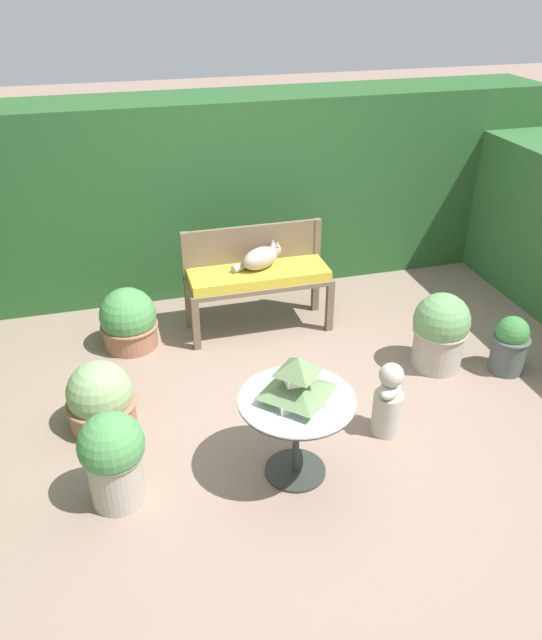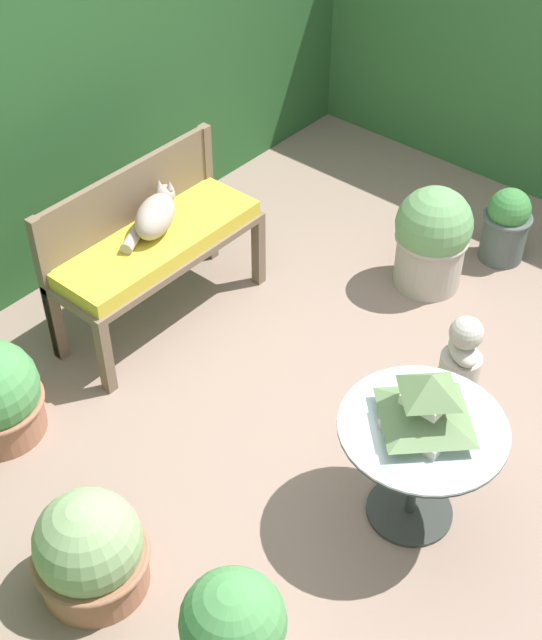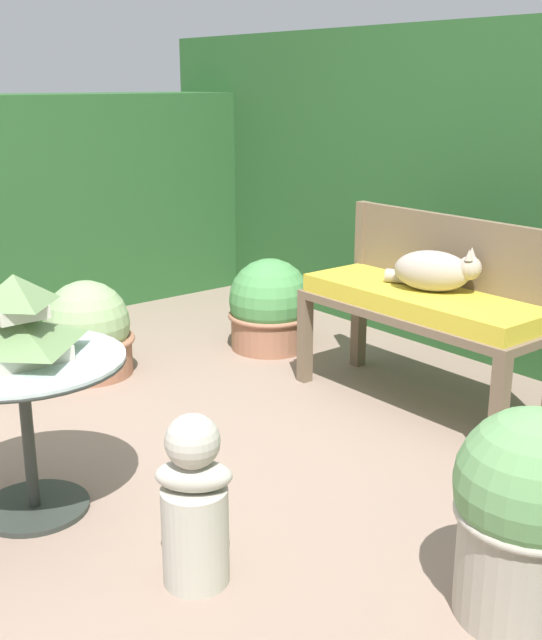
{
  "view_description": "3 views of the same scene",
  "coord_description": "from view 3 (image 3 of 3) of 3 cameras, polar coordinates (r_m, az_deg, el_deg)",
  "views": [
    {
      "loc": [
        -1.2,
        -3.51,
        2.9
      ],
      "look_at": [
        -0.12,
        0.42,
        0.54
      ],
      "focal_mm": 35.0,
      "sensor_mm": 36.0,
      "label": 1
    },
    {
      "loc": [
        -2.56,
        -1.77,
        3.39
      ],
      "look_at": [
        -0.05,
        0.38,
        0.48
      ],
      "focal_mm": 50.0,
      "sensor_mm": 36.0,
      "label": 2
    },
    {
      "loc": [
        2.34,
        -1.61,
        1.52
      ],
      "look_at": [
        -0.24,
        0.49,
        0.52
      ],
      "focal_mm": 45.0,
      "sensor_mm": 36.0,
      "label": 3
    }
  ],
  "objects": [
    {
      "name": "cat",
      "position": [
        3.78,
        11.52,
        3.45
      ],
      "size": [
        0.47,
        0.33,
        0.22
      ],
      "rotation": [
        0.0,
        0.0,
        0.46
      ],
      "color": "#A89989",
      "rests_on": "garden_bench"
    },
    {
      "name": "garden_bust",
      "position": [
        2.54,
        -5.46,
        -13.07
      ],
      "size": [
        0.26,
        0.27,
        0.57
      ],
      "rotation": [
        0.0,
        0.0,
        0.83
      ],
      "color": "#B7B2A3",
      "rests_on": "ground"
    },
    {
      "name": "pagoda_birdhouse",
      "position": [
        2.88,
        -17.59,
        -0.24
      ],
      "size": [
        0.38,
        0.38,
        0.3
      ],
      "color": "beige",
      "rests_on": "patio_table"
    },
    {
      "name": "potted_plant_path_edge",
      "position": [
        2.47,
        17.95,
        -13.03
      ],
      "size": [
        0.45,
        0.45,
        0.65
      ],
      "color": "#ADA393",
      "rests_on": "ground"
    },
    {
      "name": "potted_plant_bench_left",
      "position": [
        4.37,
        -12.93,
        -0.96
      ],
      "size": [
        0.5,
        0.5,
        0.51
      ],
      "color": "#9E664C",
      "rests_on": "ground"
    },
    {
      "name": "bench_backrest",
      "position": [
        3.93,
        12.72,
        3.63
      ],
      "size": [
        1.26,
        0.06,
        0.91
      ],
      "color": "brown",
      "rests_on": "ground"
    },
    {
      "name": "garden_bench",
      "position": [
        3.82,
        10.64,
        0.75
      ],
      "size": [
        1.26,
        0.45,
        0.58
      ],
      "color": "brown",
      "rests_on": "ground"
    },
    {
      "name": "ground",
      "position": [
        3.22,
        -4.1,
        -11.46
      ],
      "size": [
        30.0,
        30.0,
        0.0
      ],
      "primitive_type": "plane",
      "color": "gray"
    },
    {
      "name": "patio_table",
      "position": [
        2.96,
        -17.17,
        -4.89
      ],
      "size": [
        0.73,
        0.73,
        0.59
      ],
      "color": "#2D332D",
      "rests_on": "ground"
    },
    {
      "name": "potted_plant_bench_right",
      "position": [
        4.68,
        -0.09,
        0.82
      ],
      "size": [
        0.49,
        0.49,
        0.53
      ],
      "color": "#9E664C",
      "rests_on": "ground"
    }
  ]
}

